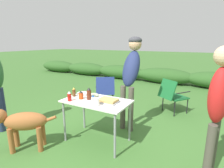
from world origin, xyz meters
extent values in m
plane|color=#3D6B2D|center=(0.00, 0.00, 0.00)|extent=(60.00, 60.00, 0.00)
ellipsoid|color=#2D5623|center=(-6.00, 5.03, 0.31)|extent=(2.40, 0.90, 0.63)
ellipsoid|color=#2D5623|center=(-4.00, 5.03, 0.31)|extent=(2.40, 0.90, 0.63)
ellipsoid|color=#2D5623|center=(-2.00, 5.03, 0.31)|extent=(2.40, 0.90, 0.63)
ellipsoid|color=#2D5623|center=(0.00, 5.03, 0.31)|extent=(2.40, 0.90, 0.63)
ellipsoid|color=#2D5623|center=(2.00, 5.03, 0.31)|extent=(2.40, 0.90, 0.63)
cube|color=silver|center=(0.00, 0.00, 0.73)|extent=(1.10, 0.64, 0.02)
cylinder|color=gray|center=(-0.49, -0.27, 0.36)|extent=(0.04, 0.04, 0.71)
cylinder|color=gray|center=(0.49, -0.27, 0.36)|extent=(0.04, 0.04, 0.71)
cylinder|color=gray|center=(-0.49, 0.27, 0.36)|extent=(0.04, 0.04, 0.71)
cylinder|color=gray|center=(0.49, 0.27, 0.36)|extent=(0.04, 0.04, 0.71)
cube|color=#9E9EA3|center=(0.21, 0.02, 0.75)|extent=(0.33, 0.24, 0.02)
cube|color=tan|center=(0.21, 0.02, 0.78)|extent=(0.29, 0.21, 0.04)
cylinder|color=white|center=(-0.40, 0.15, 0.76)|extent=(0.23, 0.23, 0.04)
ellipsoid|color=#ADBC99|center=(-0.16, 0.15, 0.77)|extent=(0.18, 0.18, 0.06)
cylinder|color=white|center=(0.14, -0.21, 0.80)|extent=(0.08, 0.08, 0.12)
cylinder|color=brown|center=(-0.48, 0.00, 0.80)|extent=(0.06, 0.06, 0.13)
cone|color=gold|center=(-0.48, 0.00, 0.89)|extent=(0.05, 0.05, 0.04)
cylinder|color=silver|center=(0.06, -0.18, 0.80)|extent=(0.06, 0.06, 0.12)
cone|color=#194793|center=(0.06, -0.18, 0.88)|extent=(0.05, 0.05, 0.03)
cylinder|color=#CC4214|center=(-0.28, -0.06, 0.79)|extent=(0.08, 0.08, 0.11)
cone|color=black|center=(-0.28, -0.06, 0.86)|extent=(0.07, 0.07, 0.03)
cylinder|color=red|center=(-0.38, -0.23, 0.80)|extent=(0.06, 0.06, 0.13)
cone|color=white|center=(-0.38, -0.23, 0.88)|extent=(0.05, 0.05, 0.04)
cylinder|color=#562314|center=(-0.14, -0.01, 0.82)|extent=(0.07, 0.07, 0.16)
cone|color=black|center=(-0.14, -0.01, 0.93)|extent=(0.06, 0.06, 0.05)
cylinder|color=#4C473D|center=(0.19, 0.62, 0.44)|extent=(0.10, 0.10, 0.87)
cylinder|color=#4C473D|center=(0.37, 0.61, 0.44)|extent=(0.10, 0.10, 0.87)
ellipsoid|color=navy|center=(0.29, 0.75, 1.20)|extent=(0.37, 0.51, 0.74)
sphere|color=tan|center=(0.31, 0.88, 1.65)|extent=(0.24, 0.24, 0.24)
ellipsoid|color=#333338|center=(0.31, 0.88, 1.71)|extent=(0.25, 0.25, 0.14)
cylinder|color=#232D4C|center=(-1.80, -0.61, 0.41)|extent=(0.11, 0.11, 0.82)
cylinder|color=#232D4C|center=(-1.93, -0.47, 0.41)|extent=(0.11, 0.11, 0.82)
cylinder|color=#4C473D|center=(1.72, -0.03, 0.40)|extent=(0.10, 0.10, 0.79)
cylinder|color=#4C473D|center=(1.68, -0.19, 0.40)|extent=(0.10, 0.10, 0.79)
ellipsoid|color=red|center=(1.70, -0.11, 1.11)|extent=(0.28, 0.34, 0.64)
cylinder|color=#9E5B2D|center=(-0.62, -0.69, 0.20)|extent=(0.08, 0.08, 0.41)
cylinder|color=#9E5B2D|center=(-0.72, -0.54, 0.20)|extent=(0.08, 0.08, 0.41)
cylinder|color=#9E5B2D|center=(-0.96, -0.93, 0.20)|extent=(0.08, 0.08, 0.41)
cylinder|color=#9E5B2D|center=(-1.07, -0.78, 0.20)|extent=(0.08, 0.08, 0.41)
ellipsoid|color=#9E5B2D|center=(-0.84, -0.74, 0.48)|extent=(0.70, 0.61, 0.29)
cylinder|color=#9E5B2D|center=(-0.54, -0.52, 0.49)|extent=(0.19, 0.16, 0.11)
cube|color=navy|center=(-0.78, 1.57, 0.39)|extent=(0.63, 0.63, 0.03)
cube|color=navy|center=(-0.63, 1.33, 0.61)|extent=(0.48, 0.38, 0.44)
cylinder|color=black|center=(-0.84, 1.29, 0.19)|extent=(0.02, 0.02, 0.38)
cylinder|color=black|center=(-0.50, 1.50, 0.19)|extent=(0.02, 0.02, 0.38)
cylinder|color=black|center=(-1.06, 1.63, 0.19)|extent=(0.02, 0.02, 0.38)
cylinder|color=black|center=(-0.72, 1.84, 0.19)|extent=(0.02, 0.02, 0.38)
cylinder|color=black|center=(-0.98, 1.44, 0.56)|extent=(0.24, 0.36, 0.02)
cylinder|color=black|center=(-0.59, 1.69, 0.56)|extent=(0.24, 0.36, 0.02)
cube|color=#19602D|center=(0.95, 1.99, 0.39)|extent=(0.64, 0.64, 0.03)
cube|color=#19602D|center=(0.79, 1.76, 0.61)|extent=(0.47, 0.40, 0.44)
cylinder|color=black|center=(0.67, 1.94, 0.19)|extent=(0.02, 0.02, 0.38)
cylinder|color=black|center=(1.00, 1.71, 0.19)|extent=(0.02, 0.02, 0.38)
cylinder|color=black|center=(0.91, 2.27, 0.19)|extent=(0.02, 0.02, 0.38)
cylinder|color=black|center=(1.23, 2.03, 0.19)|extent=(0.02, 0.02, 0.38)
cylinder|color=black|center=(0.77, 2.12, 0.56)|extent=(0.26, 0.35, 0.02)
cylinder|color=black|center=(1.14, 1.85, 0.56)|extent=(0.26, 0.35, 0.02)
camera|label=1|loc=(1.55, -2.29, 1.69)|focal=28.00mm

